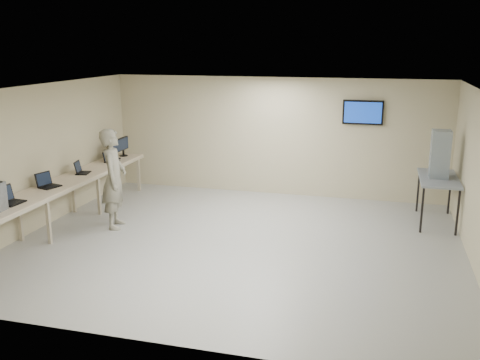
# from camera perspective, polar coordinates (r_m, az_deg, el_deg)

# --- Properties ---
(room) EXTENTS (8.01, 7.01, 2.81)m
(room) POSITION_cam_1_polar(r_m,az_deg,el_deg) (9.49, -0.03, 1.30)
(room) COLOR #9E9E98
(room) RESTS_ON ground
(workbench) EXTENTS (0.76, 6.00, 0.90)m
(workbench) POSITION_cam_1_polar(r_m,az_deg,el_deg) (11.06, -18.55, -0.68)
(workbench) COLOR beige
(workbench) RESTS_ON ground
(laptop_0) EXTENTS (0.35, 0.41, 0.31)m
(laptop_0) POSITION_cam_1_polar(r_m,az_deg,el_deg) (9.95, -23.40, -1.87)
(laptop_0) COLOR black
(laptop_0) RESTS_ON workbench
(laptop_1) EXTENTS (0.39, 0.43, 0.29)m
(laptop_1) POSITION_cam_1_polar(r_m,az_deg,el_deg) (10.80, -19.87, -0.33)
(laptop_1) COLOR black
(laptop_1) RESTS_ON workbench
(laptop_2) EXTENTS (0.34, 0.38, 0.26)m
(laptop_2) POSITION_cam_1_polar(r_m,az_deg,el_deg) (11.73, -16.61, 1.01)
(laptop_2) COLOR black
(laptop_2) RESTS_ON workbench
(laptop_3) EXTENTS (0.29, 0.34, 0.25)m
(laptop_3) POSITION_cam_1_polar(r_m,az_deg,el_deg) (12.69, -13.70, 2.18)
(laptop_3) COLOR black
(laptop_3) RESTS_ON workbench
(monitor_near) EXTENTS (0.20, 0.46, 0.45)m
(monitor_near) POSITION_cam_1_polar(r_m,az_deg,el_deg) (12.94, -13.11, 3.38)
(monitor_near) COLOR black
(monitor_near) RESTS_ON workbench
(monitor_far) EXTENTS (0.21, 0.46, 0.46)m
(monitor_far) POSITION_cam_1_polar(r_m,az_deg,el_deg) (13.26, -12.37, 3.69)
(monitor_far) COLOR black
(monitor_far) RESTS_ON workbench
(soldier) EXTENTS (0.65, 0.82, 1.97)m
(soldier) POSITION_cam_1_polar(r_m,az_deg,el_deg) (10.74, -13.31, 0.13)
(soldier) COLOR #595B4B
(soldier) RESTS_ON ground
(side_table) EXTENTS (0.74, 1.59, 0.95)m
(side_table) POSITION_cam_1_polar(r_m,az_deg,el_deg) (11.43, 20.42, -0.07)
(side_table) COLOR gray
(side_table) RESTS_ON ground
(storage_bins) EXTENTS (0.36, 0.40, 0.95)m
(storage_bins) POSITION_cam_1_polar(r_m,az_deg,el_deg) (11.31, 20.55, 2.61)
(storage_bins) COLOR #8FA0AD
(storage_bins) RESTS_ON side_table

